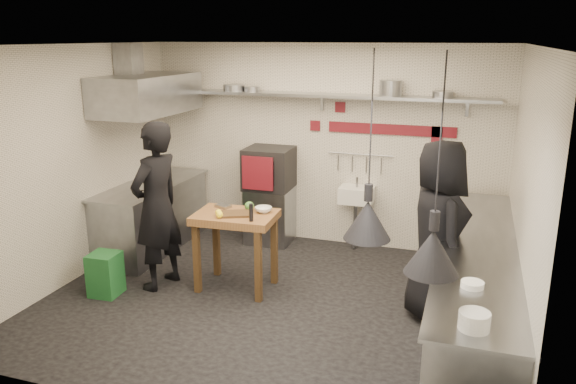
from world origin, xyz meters
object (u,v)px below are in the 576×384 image
(combi_oven, at_px, (269,168))
(chef_left, at_px, (157,206))
(prep_table, at_px, (236,251))
(chef_right, at_px, (438,232))
(green_bin, at_px, (105,274))
(oven_stand, at_px, (270,215))

(combi_oven, height_order, chef_left, chef_left)
(prep_table, bearing_deg, combi_oven, 92.85)
(combi_oven, distance_m, chef_right, 2.90)
(green_bin, xyz_separation_m, prep_table, (1.35, 0.65, 0.21))
(oven_stand, distance_m, chef_left, 2.04)
(green_bin, distance_m, prep_table, 1.52)
(prep_table, height_order, chef_right, chef_right)
(prep_table, xyz_separation_m, chef_right, (2.26, 0.00, 0.49))
(green_bin, xyz_separation_m, chef_left, (0.47, 0.42, 0.74))
(oven_stand, height_order, green_bin, oven_stand)
(combi_oven, xyz_separation_m, chef_right, (2.43, -1.58, -0.14))
(combi_oven, distance_m, green_bin, 2.67)
(chef_right, bearing_deg, chef_left, 69.51)
(oven_stand, relative_size, combi_oven, 1.24)
(chef_left, bearing_deg, combi_oven, 170.03)
(combi_oven, relative_size, green_bin, 1.29)
(oven_stand, xyz_separation_m, green_bin, (-1.19, -2.24, -0.15))
(green_bin, bearing_deg, chef_left, 42.03)
(chef_left, bearing_deg, chef_right, 105.80)
(prep_table, height_order, chef_left, chef_left)
(combi_oven, height_order, prep_table, combi_oven)
(chef_left, bearing_deg, oven_stand, 169.79)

